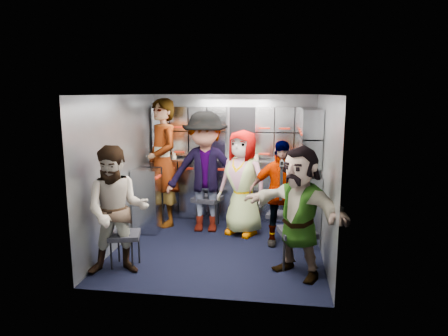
# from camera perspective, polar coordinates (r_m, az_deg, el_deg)

# --- Properties ---
(floor) EXTENTS (3.00, 3.00, 0.00)m
(floor) POSITION_cam_1_polar(r_m,az_deg,el_deg) (5.77, -0.61, -10.92)
(floor) COLOR black
(floor) RESTS_ON ground
(wall_back) EXTENTS (2.80, 0.04, 2.10)m
(wall_back) POSITION_cam_1_polar(r_m,az_deg,el_deg) (6.93, 1.29, 1.77)
(wall_back) COLOR gray
(wall_back) RESTS_ON ground
(wall_left) EXTENTS (0.04, 3.00, 2.10)m
(wall_left) POSITION_cam_1_polar(r_m,az_deg,el_deg) (5.85, -14.31, -0.24)
(wall_left) COLOR gray
(wall_left) RESTS_ON ground
(wall_right) EXTENTS (0.04, 3.00, 2.10)m
(wall_right) POSITION_cam_1_polar(r_m,az_deg,el_deg) (5.44, 14.11, -1.04)
(wall_right) COLOR gray
(wall_right) RESTS_ON ground
(ceiling) EXTENTS (2.80, 3.00, 0.02)m
(ceiling) POSITION_cam_1_polar(r_m,az_deg,el_deg) (5.36, -0.65, 10.42)
(ceiling) COLOR silver
(ceiling) RESTS_ON wall_back
(cart_bank_back) EXTENTS (2.68, 0.38, 0.99)m
(cart_bank_back) POSITION_cam_1_polar(r_m,az_deg,el_deg) (6.84, 1.05, -3.10)
(cart_bank_back) COLOR #979CA6
(cart_bank_back) RESTS_ON ground
(cart_bank_left) EXTENTS (0.38, 0.76, 0.99)m
(cart_bank_left) POSITION_cam_1_polar(r_m,az_deg,el_deg) (6.41, -10.43, -4.23)
(cart_bank_left) COLOR #979CA6
(cart_bank_left) RESTS_ON ground
(counter) EXTENTS (2.68, 0.42, 0.03)m
(counter) POSITION_cam_1_polar(r_m,az_deg,el_deg) (6.73, 1.07, 1.20)
(counter) COLOR silver
(counter) RESTS_ON cart_bank_back
(locker_bank_back) EXTENTS (2.68, 0.28, 0.82)m
(locker_bank_back) POSITION_cam_1_polar(r_m,az_deg,el_deg) (6.73, 1.15, 5.27)
(locker_bank_back) COLOR #979CA6
(locker_bank_back) RESTS_ON wall_back
(locker_bank_right) EXTENTS (0.28, 1.00, 0.82)m
(locker_bank_right) POSITION_cam_1_polar(r_m,az_deg,el_deg) (6.05, 12.23, 4.42)
(locker_bank_right) COLOR #979CA6
(locker_bank_right) RESTS_ON wall_right
(right_cabinet) EXTENTS (0.28, 1.20, 1.00)m
(right_cabinet) POSITION_cam_1_polar(r_m,az_deg,el_deg) (6.13, 11.93, -4.91)
(right_cabinet) COLOR #979CA6
(right_cabinet) RESTS_ON ground
(coffee_niche) EXTENTS (0.46, 0.16, 0.84)m
(coffee_niche) POSITION_cam_1_polar(r_m,az_deg,el_deg) (6.77, 2.73, 5.13)
(coffee_niche) COLOR black
(coffee_niche) RESTS_ON wall_back
(red_latch_strip) EXTENTS (2.60, 0.02, 0.03)m
(red_latch_strip) POSITION_cam_1_polar(r_m,az_deg,el_deg) (6.56, 0.84, -0.25)
(red_latch_strip) COLOR #A01B0C
(red_latch_strip) RESTS_ON cart_bank_back
(jump_seat_near_left) EXTENTS (0.44, 0.43, 0.43)m
(jump_seat_near_left) POSITION_cam_1_polar(r_m,az_deg,el_deg) (5.12, -14.01, -9.54)
(jump_seat_near_left) COLOR black
(jump_seat_near_left) RESTS_ON ground
(jump_seat_mid_left) EXTENTS (0.50, 0.49, 0.49)m
(jump_seat_mid_left) POSITION_cam_1_polar(r_m,az_deg,el_deg) (6.41, -2.35, -4.64)
(jump_seat_mid_left) COLOR black
(jump_seat_mid_left) RESTS_ON ground
(jump_seat_center) EXTENTS (0.44, 0.42, 0.49)m
(jump_seat_center) POSITION_cam_1_polar(r_m,az_deg,el_deg) (6.27, 2.77, -4.97)
(jump_seat_center) COLOR black
(jump_seat_center) RESTS_ON ground
(jump_seat_mid_right) EXTENTS (0.40, 0.38, 0.40)m
(jump_seat_mid_right) POSITION_cam_1_polar(r_m,az_deg,el_deg) (5.92, 7.90, -6.81)
(jump_seat_mid_right) COLOR black
(jump_seat_mid_right) RESTS_ON ground
(jump_seat_near_right) EXTENTS (0.51, 0.49, 0.49)m
(jump_seat_near_right) POSITION_cam_1_polar(r_m,az_deg,el_deg) (5.00, 10.43, -9.24)
(jump_seat_near_right) COLOR black
(jump_seat_near_right) RESTS_ON ground
(attendant_standing) EXTENTS (0.86, 0.89, 2.05)m
(attendant_standing) POSITION_cam_1_polar(r_m,az_deg,el_deg) (6.47, -8.75, 0.76)
(attendant_standing) COLOR black
(attendant_standing) RESTS_ON ground
(attendant_arc_a) EXTENTS (0.88, 0.77, 1.54)m
(attendant_arc_a) POSITION_cam_1_polar(r_m,az_deg,el_deg) (4.85, -15.02, -5.94)
(attendant_arc_a) COLOR black
(attendant_arc_a) RESTS_ON ground
(attendant_arc_b) EXTENTS (1.23, 0.75, 1.86)m
(attendant_arc_b) POSITION_cam_1_polar(r_m,az_deg,el_deg) (6.12, -2.70, -0.61)
(attendant_arc_b) COLOR black
(attendant_arc_b) RESTS_ON ground
(attendant_arc_c) EXTENTS (0.91, 0.76, 1.59)m
(attendant_arc_c) POSITION_cam_1_polar(r_m,az_deg,el_deg) (6.00, 2.64, -2.13)
(attendant_arc_c) COLOR black
(attendant_arc_c) RESTS_ON ground
(attendant_arc_d) EXTENTS (0.87, 0.36, 1.49)m
(attendant_arc_d) POSITION_cam_1_polar(r_m,az_deg,el_deg) (5.64, 7.99, -3.59)
(attendant_arc_d) COLOR black
(attendant_arc_d) RESTS_ON ground
(attendant_arc_e) EXTENTS (1.41, 1.24, 1.55)m
(attendant_arc_e) POSITION_cam_1_polar(r_m,az_deg,el_deg) (4.72, 10.64, -6.15)
(attendant_arc_e) COLOR black
(attendant_arc_e) RESTS_ON ground
(bottle_left) EXTENTS (0.07, 0.07, 0.23)m
(bottle_left) POSITION_cam_1_polar(r_m,az_deg,el_deg) (6.86, -7.13, 2.41)
(bottle_left) COLOR white
(bottle_left) RESTS_ON counter
(bottle_mid) EXTENTS (0.06, 0.06, 0.27)m
(bottle_mid) POSITION_cam_1_polar(r_m,az_deg,el_deg) (6.68, 0.06, 2.43)
(bottle_mid) COLOR white
(bottle_mid) RESTS_ON counter
(bottle_right) EXTENTS (0.07, 0.07, 0.23)m
(bottle_right) POSITION_cam_1_polar(r_m,az_deg,el_deg) (6.63, 4.07, 2.15)
(bottle_right) COLOR white
(bottle_right) RESTS_ON counter
(cup_left) EXTENTS (0.07, 0.07, 0.10)m
(cup_left) POSITION_cam_1_polar(r_m,az_deg,el_deg) (6.85, -7.13, 1.85)
(cup_left) COLOR tan
(cup_left) RESTS_ON counter
(cup_right) EXTENTS (0.07, 0.07, 0.09)m
(cup_right) POSITION_cam_1_polar(r_m,az_deg,el_deg) (6.63, 4.64, 1.55)
(cup_right) COLOR tan
(cup_right) RESTS_ON counter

